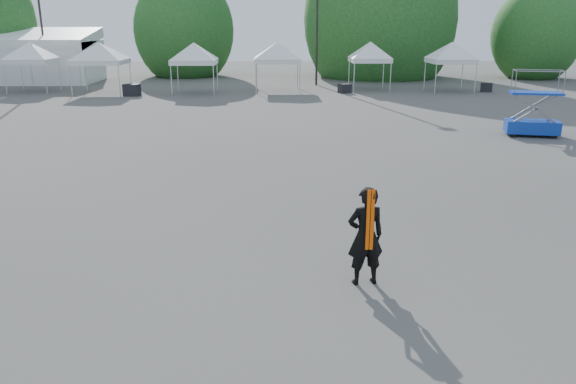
{
  "coord_description": "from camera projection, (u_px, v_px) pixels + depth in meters",
  "views": [
    {
      "loc": [
        -0.64,
        -11.41,
        4.57
      ],
      "look_at": [
        -0.27,
        -0.58,
        1.3
      ],
      "focal_mm": 35.0,
      "sensor_mm": 36.0,
      "label": 1
    }
  ],
  "objects": [
    {
      "name": "crate_west",
      "position": [
        132.0,
        90.0,
        36.51
      ],
      "size": [
        1.1,
        0.92,
        0.76
      ],
      "primitive_type": "cube",
      "rotation": [
        0.0,
        0.0,
        -0.18
      ],
      "color": "black",
      "rests_on": "ground"
    },
    {
      "name": "tree_mid_e",
      "position": [
        380.0,
        20.0,
        48.46
      ],
      "size": [
        5.12,
        5.12,
        7.79
      ],
      "color": "#382314",
      "rests_on": "ground"
    },
    {
      "name": "scissor_lift",
      "position": [
        535.0,
        103.0,
        23.25
      ],
      "size": [
        2.3,
        1.51,
        2.72
      ],
      "rotation": [
        0.0,
        0.0,
        -0.23
      ],
      "color": "#0B1897",
      "rests_on": "ground"
    },
    {
      "name": "light_pole_east",
      "position": [
        317.0,
        9.0,
        41.38
      ],
      "size": [
        0.6,
        0.25,
        9.8
      ],
      "color": "black",
      "rests_on": "ground"
    },
    {
      "name": "tent_e",
      "position": [
        277.0,
        46.0,
        38.34
      ],
      "size": [
        4.44,
        4.44,
        3.88
      ],
      "color": "silver",
      "rests_on": "ground"
    },
    {
      "name": "crate_east",
      "position": [
        486.0,
        87.0,
        38.7
      ],
      "size": [
        0.93,
        0.83,
        0.6
      ],
      "primitive_type": "cube",
      "rotation": [
        0.0,
        0.0,
        -0.35
      ],
      "color": "black",
      "rests_on": "ground"
    },
    {
      "name": "tent_b",
      "position": [
        29.0,
        46.0,
        38.06
      ],
      "size": [
        4.06,
        4.06,
        3.88
      ],
      "color": "silver",
      "rests_on": "ground"
    },
    {
      "name": "man",
      "position": [
        365.0,
        236.0,
        10.02
      ],
      "size": [
        0.73,
        0.55,
        1.84
      ],
      "rotation": [
        0.0,
        0.0,
        3.31
      ],
      "color": "black",
      "rests_on": "ground"
    },
    {
      "name": "light_pole_west",
      "position": [
        39.0,
        6.0,
        42.53
      ],
      "size": [
        0.6,
        0.25,
        10.3
      ],
      "color": "black",
      "rests_on": "ground"
    },
    {
      "name": "tree_far_e",
      "position": [
        536.0,
        34.0,
        47.32
      ],
      "size": [
        3.84,
        3.84,
        5.84
      ],
      "color": "#382314",
      "rests_on": "ground"
    },
    {
      "name": "crate_mid",
      "position": [
        345.0,
        88.0,
        38.03
      ],
      "size": [
        0.94,
        0.84,
        0.61
      ],
      "primitive_type": "cube",
      "rotation": [
        0.0,
        0.0,
        0.36
      ],
      "color": "black",
      "rests_on": "ground"
    },
    {
      "name": "tent_c",
      "position": [
        99.0,
        47.0,
        37.12
      ],
      "size": [
        4.66,
        4.66,
        3.88
      ],
      "color": "silver",
      "rests_on": "ground"
    },
    {
      "name": "tree_mid_w",
      "position": [
        184.0,
        30.0,
        49.13
      ],
      "size": [
        4.16,
        4.16,
        6.33
      ],
      "color": "#382314",
      "rests_on": "ground"
    },
    {
      "name": "tent_d",
      "position": [
        194.0,
        47.0,
        37.05
      ],
      "size": [
        4.14,
        4.14,
        3.88
      ],
      "color": "silver",
      "rests_on": "ground"
    },
    {
      "name": "tent_g",
      "position": [
        452.0,
        46.0,
        38.05
      ],
      "size": [
        4.1,
        4.1,
        3.88
      ],
      "color": "silver",
      "rests_on": "ground"
    },
    {
      "name": "ground",
      "position": [
        299.0,
        241.0,
        12.26
      ],
      "size": [
        120.0,
        120.0,
        0.0
      ],
      "primitive_type": "plane",
      "color": "#474442",
      "rests_on": "ground"
    },
    {
      "name": "tent_f",
      "position": [
        370.0,
        46.0,
        38.89
      ],
      "size": [
        3.83,
        3.83,
        3.88
      ],
      "color": "silver",
      "rests_on": "ground"
    }
  ]
}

